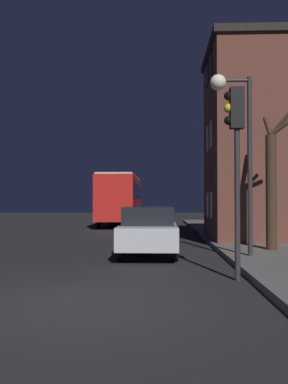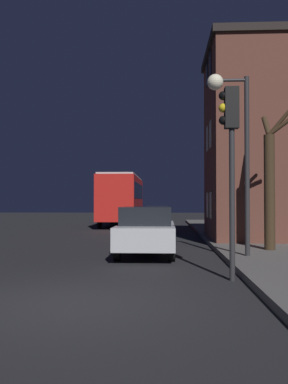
% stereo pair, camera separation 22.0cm
% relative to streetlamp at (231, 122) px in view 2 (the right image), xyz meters
% --- Properties ---
extents(ground_plane, '(120.00, 120.00, 0.00)m').
position_rel_streetlamp_xyz_m(ground_plane, '(-3.48, -5.26, -4.01)').
color(ground_plane, black).
extents(brick_building, '(4.14, 5.31, 8.21)m').
position_rel_streetlamp_xyz_m(brick_building, '(1.94, 6.15, 0.28)').
color(brick_building, brown).
rests_on(brick_building, sidewalk).
extents(streetlamp, '(1.20, 0.47, 5.24)m').
position_rel_streetlamp_xyz_m(streetlamp, '(0.00, 0.00, 0.00)').
color(streetlamp, '#28282B').
rests_on(streetlamp, sidewalk).
extents(traffic_light, '(0.43, 0.24, 4.20)m').
position_rel_streetlamp_xyz_m(traffic_light, '(-0.48, -3.04, -0.99)').
color(traffic_light, '#28282B').
rests_on(traffic_light, ground).
extents(bare_tree, '(1.06, 1.21, 4.55)m').
position_rel_streetlamp_xyz_m(bare_tree, '(1.49, 1.61, -1.70)').
color(bare_tree, '#382819').
rests_on(bare_tree, sidewalk).
extents(bus, '(2.44, 9.53, 3.53)m').
position_rel_streetlamp_xyz_m(bus, '(-5.03, 18.00, -1.90)').
color(bus, red).
rests_on(bus, ground).
extents(car_near_lane, '(1.75, 4.73, 1.55)m').
position_rel_streetlamp_xyz_m(car_near_lane, '(-2.50, 1.40, -3.20)').
color(car_near_lane, '#B7BABF').
rests_on(car_near_lane, ground).
extents(car_mid_lane, '(1.82, 3.94, 1.46)m').
position_rel_streetlamp_xyz_m(car_mid_lane, '(-2.61, 10.49, -3.25)').
color(car_mid_lane, navy).
rests_on(car_mid_lane, ground).
extents(car_far_lane, '(1.74, 3.81, 1.41)m').
position_rel_streetlamp_xyz_m(car_far_lane, '(-2.51, 18.79, -3.25)').
color(car_far_lane, black).
rests_on(car_far_lane, ground).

